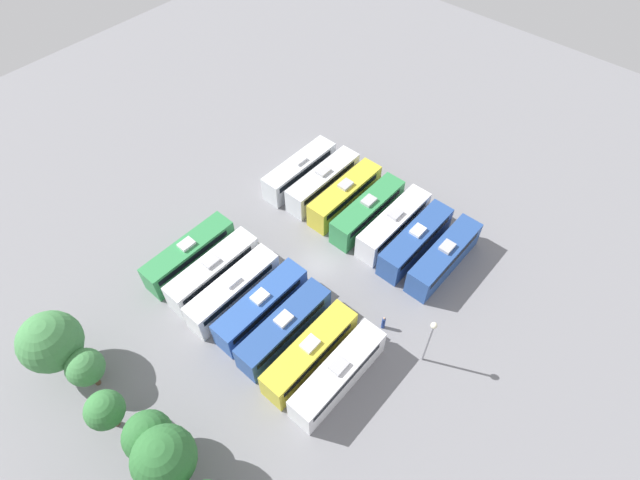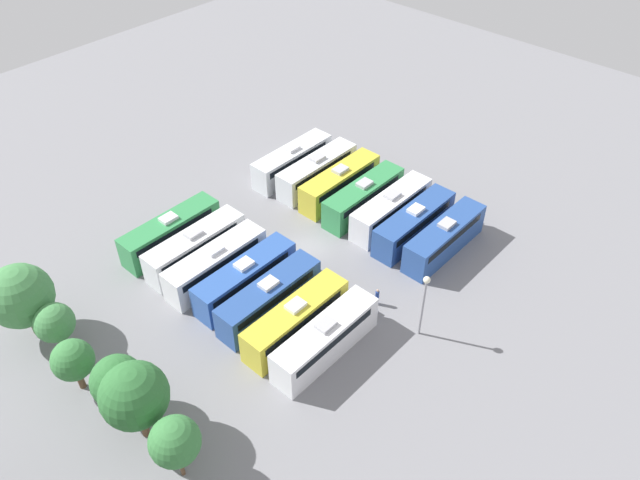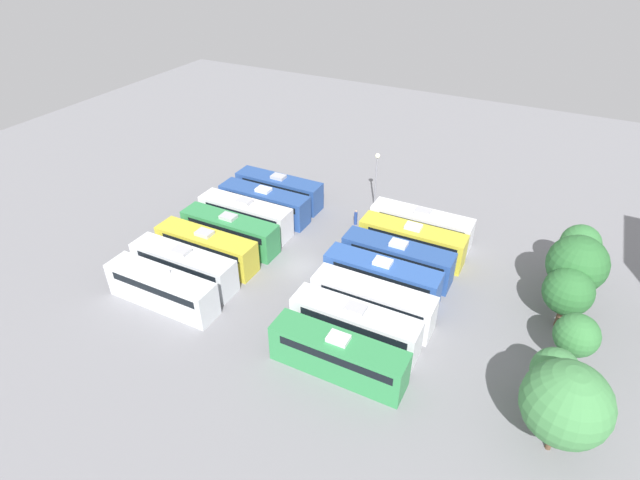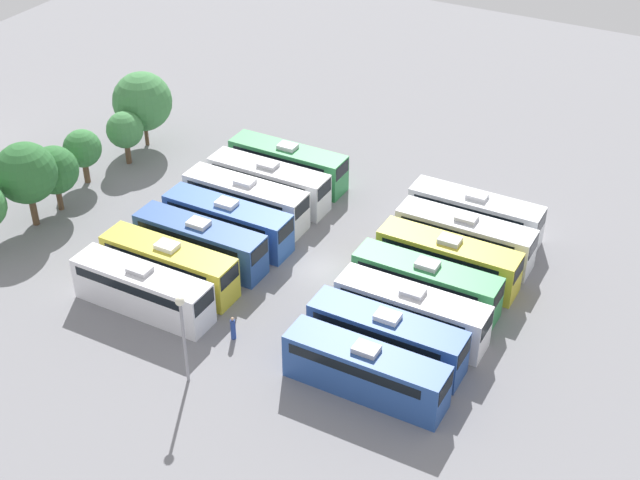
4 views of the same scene
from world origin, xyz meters
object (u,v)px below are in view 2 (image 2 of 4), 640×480
Objects in this scene: bus_1 at (414,223)px; worker_person at (377,297)px; tree_1 at (134,396)px; bus_8 at (296,319)px; bus_5 at (317,171)px; bus_7 at (325,339)px; tree_5 at (20,296)px; light_pole at (424,295)px; bus_2 at (391,208)px; bus_11 at (216,263)px; bus_3 at (363,196)px; bus_4 at (340,182)px; tree_4 at (54,323)px; bus_13 at (171,232)px; bus_10 at (245,278)px; tree_0 at (175,442)px; tree_2 at (118,381)px; bus_9 at (269,297)px; bus_12 at (195,247)px; bus_6 at (292,161)px; tree_3 at (73,360)px.

worker_person is at bearing 107.80° from bus_1.
worker_person is 0.25× the size of tree_1.
bus_8 is at bearing 68.32° from worker_person.
bus_7 is at bearing 134.12° from bus_5.
light_pole is at bearing -137.92° from tree_5.
bus_2 is 19.09m from bus_11.
light_pole reaches higher than bus_5.
bus_3 is 20.05m from bus_7.
light_pole is (-18.23, 10.51, 2.85)m from bus_4.
tree_4 reaches higher than bus_11.
bus_4 is 16.83m from worker_person.
bus_3 is at bearing -68.62° from bus_8.
bus_3 is 18.13m from light_pole.
light_pole is at bearing -164.13° from bus_13.
bus_10 reaches higher than worker_person.
bus_11 is 1.80× the size of tree_0.
bus_11 is 2.12× the size of tree_4.
bus_2 is 33.73m from tree_4.
bus_2 is 10.35m from bus_5.
bus_1 is 1.00× the size of bus_7.
bus_5 is 1.58× the size of light_pole.
bus_2 is 12.18m from worker_person.
bus_1 is at bearing 173.19° from bus_2.
bus_7 is 8.88m from light_pole.
worker_person is (-13.37, -7.45, -0.97)m from bus_11.
bus_4 and bus_10 have the same top height.
bus_1 is 1.00× the size of bus_11.
tree_2 reaches higher than bus_5.
light_pole is (-11.39, -6.88, 2.85)m from bus_9.
bus_5 is 17.99m from bus_11.
bus_10 is 16.34m from tree_4.
bus_9 is (3.31, 17.11, 0.00)m from bus_1.
bus_4 is 18.95m from bus_13.
bus_7 is at bearing 92.45° from worker_person.
bus_1 is 1.85× the size of tree_2.
tree_2 reaches higher than bus_10.
bus_5 and bus_10 have the same top height.
tree_1 reaches higher than light_pole.
bus_7 is at bearing 178.42° from bus_9.
bus_12 is 1.46× the size of tree_1.
tree_5 is at bearing 1.91° from tree_1.
bus_4 is 1.58× the size of light_pole.
bus_2 is 1.00× the size of bus_10.
bus_9 is at bearing 175.60° from bus_10.
bus_6 is 1.00× the size of bus_10.
tree_2 reaches higher than tree_3.
bus_12 is at bearing -88.27° from tree_4.
bus_3 is at bearing -101.66° from bus_11.
tree_5 is (13.42, 32.92, 2.67)m from bus_2.
bus_10 is at bearing -2.52° from bus_7.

